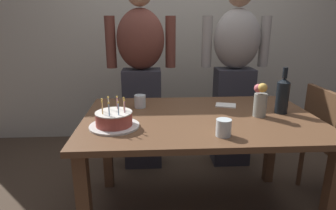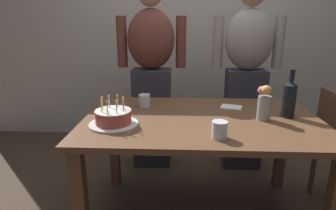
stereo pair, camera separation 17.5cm
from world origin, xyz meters
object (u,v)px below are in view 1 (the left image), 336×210
(water_glass_near, at_px, (140,101))
(flower_vase, at_px, (260,99))
(person_woman_cardigan, at_px, (235,74))
(water_glass_far, at_px, (224,128))
(dining_chair, at_px, (331,136))
(napkin_stack, at_px, (226,105))
(wine_bottle, at_px, (283,95))
(birthday_cake, at_px, (114,120))
(person_man_bearded, at_px, (142,75))

(water_glass_near, bearing_deg, flower_vase, -17.58)
(person_woman_cardigan, bearing_deg, water_glass_far, 71.47)
(person_woman_cardigan, xyz_separation_m, dining_chair, (0.56, -0.63, -0.36))
(water_glass_near, relative_size, napkin_stack, 0.62)
(wine_bottle, distance_m, flower_vase, 0.18)
(water_glass_far, bearing_deg, water_glass_near, 130.20)
(birthday_cake, distance_m, water_glass_far, 0.63)
(person_man_bearded, bearing_deg, water_glass_near, 90.47)
(birthday_cake, relative_size, person_man_bearded, 0.18)
(dining_chair, bearing_deg, napkin_stack, 84.01)
(birthday_cake, height_order, water_glass_far, birthday_cake)
(wine_bottle, height_order, flower_vase, wine_bottle)
(flower_vase, bearing_deg, dining_chair, 14.91)
(birthday_cake, relative_size, water_glass_near, 3.26)
(birthday_cake, height_order, napkin_stack, birthday_cake)
(napkin_stack, bearing_deg, person_woman_cardigan, 68.69)
(napkin_stack, relative_size, person_woman_cardigan, 0.09)
(birthday_cake, bearing_deg, flower_vase, 8.64)
(wine_bottle, bearing_deg, person_woman_cardigan, 98.57)
(water_glass_near, xyz_separation_m, flower_vase, (0.78, -0.25, 0.07))
(birthday_cake, relative_size, wine_bottle, 0.95)
(birthday_cake, distance_m, dining_chair, 1.59)
(water_glass_near, height_order, dining_chair, dining_chair)
(birthday_cake, relative_size, flower_vase, 1.30)
(wine_bottle, relative_size, napkin_stack, 2.15)
(person_woman_cardigan, distance_m, dining_chair, 0.92)
(napkin_stack, height_order, flower_vase, flower_vase)
(water_glass_near, distance_m, flower_vase, 0.82)
(water_glass_near, xyz_separation_m, napkin_stack, (0.62, 0.00, -0.04))
(water_glass_near, bearing_deg, water_glass_far, -49.80)
(birthday_cake, distance_m, flower_vase, 0.93)
(flower_vase, xyz_separation_m, person_woman_cardigan, (0.06, 0.80, 0.02))
(flower_vase, xyz_separation_m, person_man_bearded, (-0.78, 0.80, 0.02))
(wine_bottle, distance_m, person_man_bearded, 1.20)
(wine_bottle, bearing_deg, person_man_bearded, 142.26)
(napkin_stack, bearing_deg, water_glass_far, -105.66)
(water_glass_far, xyz_separation_m, wine_bottle, (0.48, 0.37, 0.08))
(person_woman_cardigan, bearing_deg, napkin_stack, 68.69)
(flower_vase, relative_size, person_woman_cardigan, 0.13)
(napkin_stack, relative_size, person_man_bearded, 0.09)
(napkin_stack, distance_m, person_man_bearded, 0.84)
(water_glass_near, height_order, napkin_stack, water_glass_near)
(birthday_cake, distance_m, wine_bottle, 1.11)
(water_glass_far, height_order, dining_chair, dining_chair)
(birthday_cake, xyz_separation_m, dining_chair, (1.54, 0.30, -0.27))
(water_glass_far, height_order, person_man_bearded, person_man_bearded)
(person_woman_cardigan, bearing_deg, dining_chair, 131.60)
(birthday_cake, xyz_separation_m, flower_vase, (0.91, 0.14, 0.07))
(water_glass_near, bearing_deg, person_woman_cardigan, 33.51)
(flower_vase, bearing_deg, water_glass_near, 162.42)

